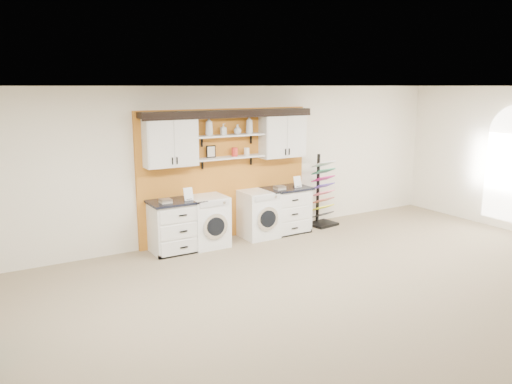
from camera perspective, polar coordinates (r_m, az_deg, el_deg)
floor at (r=6.50m, az=13.36°, el=-13.84°), size 10.00×10.00×0.00m
ceiling at (r=5.86m, az=14.71°, el=11.65°), size 10.00×10.00×0.00m
wall_back at (r=9.25m, az=-3.58°, el=3.31°), size 10.00×0.00×10.00m
accent_panel at (r=9.25m, az=-3.46°, el=2.05°), size 3.40×0.07×2.40m
upper_cabinet_left at (r=8.54m, az=-9.78°, el=5.68°), size 0.90×0.35×0.84m
upper_cabinet_right at (r=9.58m, az=3.02°, el=6.51°), size 0.90×0.35×0.84m
shelf_lower at (r=9.05m, az=-3.01°, el=3.96°), size 1.32×0.28×0.03m
shelf_upper at (r=9.01m, az=-3.04°, el=6.48°), size 1.32×0.28×0.03m
crown_molding at (r=8.99m, az=-3.11°, el=9.01°), size 3.30×0.41×0.13m
picture_frame at (r=8.92m, az=-5.16°, el=4.62°), size 0.18×0.02×0.22m
canister_red at (r=9.09m, az=-2.46°, el=4.60°), size 0.11×0.11×0.16m
canister_cream at (r=9.21m, az=-1.08°, el=4.64°), size 0.10×0.10×0.14m
base_cabinet_left at (r=8.68m, az=-9.08°, el=-3.84°), size 0.92×0.66×0.90m
base_cabinet_right at (r=9.70m, az=3.43°, el=-2.04°), size 0.91×0.66×0.89m
washer at (r=8.89m, az=-5.60°, el=-3.33°), size 0.65×0.71×0.90m
dryer at (r=9.37m, az=0.27°, el=-2.53°), size 0.63×0.71×0.89m
sample_rack at (r=10.24m, az=7.59°, el=-1.15°), size 0.59×0.51×1.45m
soap_bottle_a at (r=8.81m, az=-5.39°, el=7.53°), size 0.18×0.18×0.34m
soap_bottle_b at (r=8.94m, az=-3.75°, el=7.17°), size 0.10×0.10×0.20m
soap_bottle_c at (r=9.07m, az=-2.13°, el=7.18°), size 0.19×0.19×0.18m
soap_bottle_d at (r=9.19m, az=-0.77°, el=7.76°), size 0.18×0.18×0.34m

